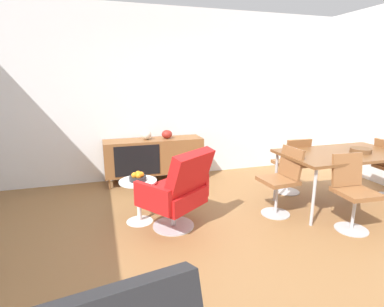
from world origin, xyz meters
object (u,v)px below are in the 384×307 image
(dining_chair_front_left, at_px, (353,189))
(fruit_bowl, at_px, (138,177))
(dining_table, at_px, (342,156))
(wooden_bowl_on_table, at_px, (361,150))
(dining_chair_back_left, at_px, (292,163))
(vase_cobalt, at_px, (167,134))
(side_table_round, at_px, (139,196))
(sideboard, at_px, (154,156))
(vase_sculptural_dark, at_px, (146,135))
(lounge_chair_red, at_px, (178,190))
(dining_chair_near_window, at_px, (282,178))

(dining_chair_front_left, distance_m, fruit_bowl, 2.45)
(dining_table, xyz_separation_m, wooden_bowl_on_table, (0.21, -0.08, 0.07))
(dining_table, height_order, dining_chair_front_left, dining_chair_front_left)
(dining_chair_back_left, xyz_separation_m, fruit_bowl, (-2.28, -0.25, 0.09))
(vase_cobalt, bearing_deg, side_table_round, -115.39)
(wooden_bowl_on_table, relative_size, dining_chair_back_left, 0.30)
(sideboard, relative_size, dining_chair_back_left, 1.87)
(vase_sculptural_dark, bearing_deg, dining_table, -36.49)
(dining_table, xyz_separation_m, side_table_round, (-2.63, 0.31, -0.38))
(dining_chair_front_left, bearing_deg, vase_cobalt, 125.60)
(vase_sculptural_dark, distance_m, side_table_round, 1.51)
(vase_sculptural_dark, relative_size, side_table_round, 0.31)
(wooden_bowl_on_table, bearing_deg, lounge_chair_red, 177.97)
(dining_chair_near_window, bearing_deg, side_table_round, 170.05)
(sideboard, bearing_deg, fruit_bowl, -107.20)
(sideboard, xyz_separation_m, lounge_chair_red, (-0.03, -1.70, 0.03))
(fruit_bowl, bearing_deg, wooden_bowl_on_table, -7.75)
(dining_table, bearing_deg, vase_cobalt, 139.06)
(lounge_chair_red, height_order, side_table_round, lounge_chair_red)
(dining_table, bearing_deg, side_table_round, 173.29)
(lounge_chair_red, bearing_deg, dining_table, -0.20)
(vase_cobalt, distance_m, dining_table, 2.61)
(vase_sculptural_dark, distance_m, fruit_bowl, 1.46)
(dining_chair_front_left, xyz_separation_m, lounge_chair_red, (-1.89, 0.57, -0.00))
(dining_table, xyz_separation_m, dining_chair_back_left, (-0.35, 0.56, -0.23))
(vase_cobalt, relative_size, lounge_chair_red, 0.18)
(dining_chair_front_left, bearing_deg, dining_table, 58.24)
(dining_chair_near_window, relative_size, side_table_round, 1.65)
(vase_sculptural_dark, xyz_separation_m, dining_table, (2.31, -1.71, -0.10))
(vase_cobalt, distance_m, vase_sculptural_dark, 0.34)
(vase_sculptural_dark, height_order, dining_chair_front_left, vase_sculptural_dark)
(dining_chair_near_window, bearing_deg, vase_cobalt, 122.37)
(sideboard, relative_size, dining_table, 1.00)
(dining_chair_near_window, xyz_separation_m, dining_chair_back_left, (0.54, 0.55, 0.00))
(wooden_bowl_on_table, relative_size, dining_chair_front_left, 0.30)
(dining_table, distance_m, side_table_round, 2.68)
(side_table_round, bearing_deg, dining_chair_back_left, 6.23)
(dining_table, height_order, dining_chair_near_window, dining_chair_near_window)
(dining_chair_front_left, height_order, dining_chair_back_left, same)
(dining_chair_front_left, height_order, fruit_bowl, dining_chair_front_left)
(dining_chair_front_left, bearing_deg, dining_chair_back_left, 90.34)
(dining_chair_back_left, distance_m, side_table_round, 2.30)
(dining_table, distance_m, dining_chair_back_left, 0.70)
(dining_table, height_order, side_table_round, dining_table)
(vase_cobalt, xyz_separation_m, side_table_round, (-0.66, -1.40, -0.47))
(vase_cobalt, height_order, dining_chair_near_window, vase_cobalt)
(dining_table, relative_size, dining_chair_back_left, 1.87)
(wooden_bowl_on_table, bearing_deg, vase_sculptural_dark, 144.69)
(wooden_bowl_on_table, xyz_separation_m, dining_chair_near_window, (-1.10, 0.08, -0.30))
(dining_chair_front_left, bearing_deg, lounge_chair_red, 163.27)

